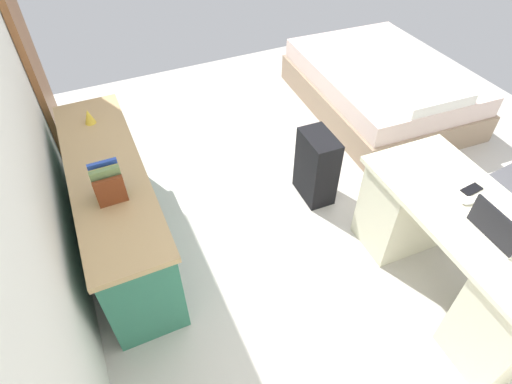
{
  "coord_description": "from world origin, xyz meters",
  "views": [
    {
      "loc": [
        -2.05,
        1.66,
        2.52
      ],
      "look_at": [
        -0.26,
        0.85,
        0.6
      ],
      "focal_mm": 29.39,
      "sensor_mm": 36.0,
      "label": 1
    }
  ],
  "objects": [
    {
      "name": "computer_mouse",
      "position": [
        -0.98,
        -0.22,
        0.74
      ],
      "size": [
        0.06,
        0.1,
        0.03
      ],
      "primitive_type": "ellipsoid",
      "rotation": [
        0.0,
        0.0,
        -0.03
      ],
      "color": "white",
      "rests_on": "desk"
    },
    {
      "name": "ground_plane",
      "position": [
        0.0,
        0.0,
        0.0
      ],
      "size": [
        5.4,
        5.4,
        0.0
      ],
      "primitive_type": "plane",
      "color": "beige"
    },
    {
      "name": "figurine_small",
      "position": [
        0.8,
        1.71,
        0.78
      ],
      "size": [
        0.08,
        0.08,
        0.11
      ],
      "primitive_type": "cone",
      "color": "gold",
      "rests_on": "credenza"
    },
    {
      "name": "door_wooden",
      "position": [
        1.65,
        2.01,
        1.02
      ],
      "size": [
        0.88,
        0.05,
        2.04
      ],
      "primitive_type": "cube",
      "color": "brown",
      "rests_on": "ground_plane"
    },
    {
      "name": "desk",
      "position": [
        -1.08,
        -0.19,
        0.38
      ],
      "size": [
        1.46,
        0.71,
        0.73
      ],
      "color": "beige",
      "rests_on": "ground_plane"
    },
    {
      "name": "suitcase_black",
      "position": [
        0.09,
        0.15,
        0.3
      ],
      "size": [
        0.37,
        0.23,
        0.6
      ],
      "primitive_type": "cube",
      "rotation": [
        0.0,
        0.0,
        -0.04
      ],
      "color": "black",
      "rests_on": "ground_plane"
    },
    {
      "name": "wall_back",
      "position": [
        0.0,
        2.09,
        1.31
      ],
      "size": [
        4.4,
        0.1,
        2.62
      ],
      "primitive_type": "cube",
      "color": "silver",
      "rests_on": "ground_plane"
    },
    {
      "name": "laptop",
      "position": [
        -1.24,
        -0.17,
        0.77
      ],
      "size": [
        0.32,
        0.23,
        0.21
      ],
      "color": "silver",
      "rests_on": "desk"
    },
    {
      "name": "bed",
      "position": [
        0.98,
        -1.15,
        0.24
      ],
      "size": [
        1.98,
        1.51,
        0.58
      ],
      "color": "gray",
      "rests_on": "ground_plane"
    },
    {
      "name": "book_row",
      "position": [
        -0.05,
        1.71,
        0.84
      ],
      "size": [
        0.15,
        0.17,
        0.23
      ],
      "color": "maroon",
      "rests_on": "credenza"
    },
    {
      "name": "credenza",
      "position": [
        0.23,
        1.71,
        0.37
      ],
      "size": [
        1.8,
        0.48,
        0.73
      ],
      "color": "#2D7056",
      "rests_on": "ground_plane"
    },
    {
      "name": "cell_phone_by_mouse",
      "position": [
        -0.91,
        -0.32,
        0.73
      ],
      "size": [
        0.08,
        0.14,
        0.01
      ],
      "primitive_type": "cube",
      "rotation": [
        0.0,
        0.0,
        0.1
      ],
      "color": "black",
      "rests_on": "desk"
    }
  ]
}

